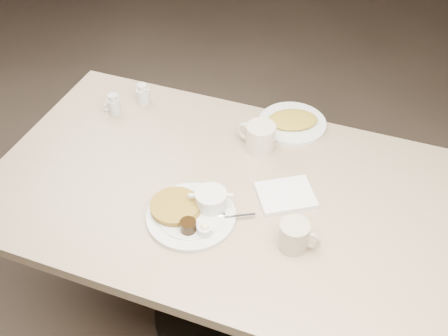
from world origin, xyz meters
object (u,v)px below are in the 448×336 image
(creamer_left, at_px, (114,105))
(creamer_right, at_px, (143,94))
(main_plate, at_px, (193,211))
(hash_plate, at_px, (292,122))
(coffee_mug_far, at_px, (260,137))
(coffee_mug_near, at_px, (295,236))
(diner_table, at_px, (222,223))

(creamer_left, distance_m, creamer_right, 0.12)
(main_plate, height_order, hash_plate, main_plate)
(main_plate, relative_size, coffee_mug_far, 2.34)
(coffee_mug_near, relative_size, coffee_mug_far, 0.79)
(main_plate, xyz_separation_m, coffee_mug_far, (0.09, 0.36, 0.03))
(creamer_right, distance_m, hash_plate, 0.57)
(main_plate, relative_size, creamer_right, 4.46)
(coffee_mug_far, relative_size, creamer_left, 1.91)
(coffee_mug_near, relative_size, creamer_left, 1.50)
(diner_table, bearing_deg, coffee_mug_near, -28.12)
(main_plate, distance_m, hash_plate, 0.56)
(creamer_left, bearing_deg, creamer_right, 53.55)
(diner_table, bearing_deg, coffee_mug_far, 76.71)
(creamer_right, relative_size, hash_plate, 0.25)
(main_plate, xyz_separation_m, creamer_right, (-0.40, 0.47, 0.01))
(coffee_mug_near, bearing_deg, coffee_mug_far, 120.82)
(coffee_mug_near, distance_m, creamer_left, 0.87)
(diner_table, xyz_separation_m, main_plate, (-0.04, -0.14, 0.19))
(diner_table, distance_m, coffee_mug_far, 0.32)
(creamer_right, bearing_deg, diner_table, -36.54)
(diner_table, relative_size, coffee_mug_far, 9.82)
(coffee_mug_far, xyz_separation_m, creamer_left, (-0.57, 0.01, -0.01))
(creamer_left, bearing_deg, diner_table, -24.21)
(diner_table, relative_size, coffee_mug_near, 12.46)
(coffee_mug_far, bearing_deg, main_plate, -104.41)
(creamer_left, xyz_separation_m, creamer_right, (0.07, 0.10, -0.00))
(coffee_mug_near, bearing_deg, creamer_left, 154.40)
(hash_plate, bearing_deg, main_plate, -107.60)
(coffee_mug_near, xyz_separation_m, coffee_mug_far, (-0.22, 0.37, 0.00))
(main_plate, relative_size, hash_plate, 1.10)
(coffee_mug_near, distance_m, coffee_mug_far, 0.43)
(main_plate, height_order, creamer_left, creamer_left)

